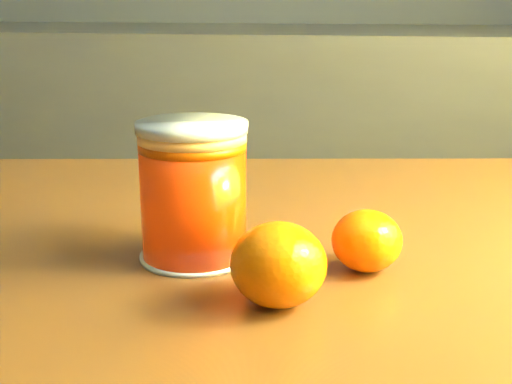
# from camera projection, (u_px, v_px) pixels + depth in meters

# --- Properties ---
(kitchen_counter) EXTENTS (3.15, 0.60, 0.90)m
(kitchen_counter) POSITION_uv_depth(u_px,v_px,m) (47.00, 179.00, 2.15)
(kitchen_counter) COLOR #434347
(kitchen_counter) RESTS_ON ground
(table) EXTENTS (1.15, 0.89, 0.78)m
(table) POSITION_uv_depth(u_px,v_px,m) (347.00, 361.00, 0.63)
(table) COLOR brown
(table) RESTS_ON ground
(juice_glass) EXTENTS (0.09, 0.09, 0.11)m
(juice_glass) POSITION_uv_depth(u_px,v_px,m) (193.00, 192.00, 0.59)
(juice_glass) COLOR red
(juice_glass) RESTS_ON table
(orange_front) EXTENTS (0.09, 0.09, 0.06)m
(orange_front) POSITION_uv_depth(u_px,v_px,m) (278.00, 264.00, 0.50)
(orange_front) COLOR orange
(orange_front) RESTS_ON table
(orange_back) EXTENTS (0.07, 0.07, 0.05)m
(orange_back) POSITION_uv_depth(u_px,v_px,m) (367.00, 241.00, 0.57)
(orange_back) COLOR orange
(orange_back) RESTS_ON table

